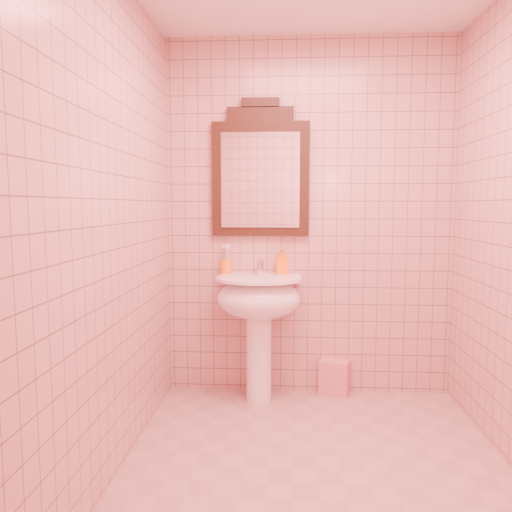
# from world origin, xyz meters

# --- Properties ---
(floor) EXTENTS (2.20, 2.20, 0.00)m
(floor) POSITION_xyz_m (0.00, 0.00, 0.00)
(floor) COLOR tan
(floor) RESTS_ON ground
(back_wall) EXTENTS (2.00, 0.02, 2.50)m
(back_wall) POSITION_xyz_m (0.00, 1.10, 1.25)
(back_wall) COLOR tan
(back_wall) RESTS_ON floor
(pedestal_sink) EXTENTS (0.58, 0.58, 0.86)m
(pedestal_sink) POSITION_xyz_m (-0.34, 0.87, 0.66)
(pedestal_sink) COLOR white
(pedestal_sink) RESTS_ON floor
(faucet) EXTENTS (0.04, 0.16, 0.11)m
(faucet) POSITION_xyz_m (-0.34, 1.01, 0.92)
(faucet) COLOR white
(faucet) RESTS_ON pedestal_sink
(mirror) EXTENTS (0.68, 0.06, 0.94)m
(mirror) POSITION_xyz_m (-0.34, 1.07, 1.57)
(mirror) COLOR black
(mirror) RESTS_ON back_wall
(toothbrush_cup) EXTENTS (0.08, 0.08, 0.18)m
(toothbrush_cup) POSITION_xyz_m (-0.58, 1.03, 0.91)
(toothbrush_cup) COLOR orange
(toothbrush_cup) RESTS_ON pedestal_sink
(soap_dispenser) EXTENTS (0.10, 0.10, 0.19)m
(soap_dispenser) POSITION_xyz_m (-0.19, 1.03, 0.96)
(soap_dispenser) COLOR orange
(soap_dispenser) RESTS_ON pedestal_sink
(towel) EXTENTS (0.23, 0.19, 0.25)m
(towel) POSITION_xyz_m (0.19, 1.04, 0.12)
(towel) COLOR tan
(towel) RESTS_ON floor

